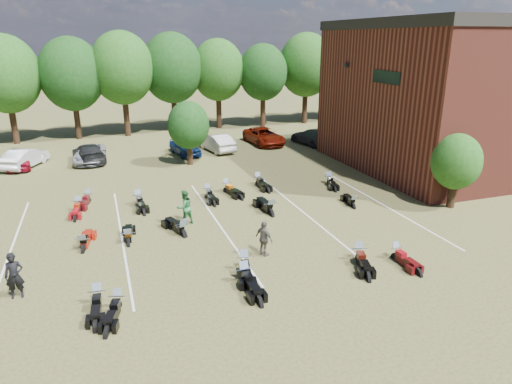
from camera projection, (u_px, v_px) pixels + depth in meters
name	position (u px, v px, depth m)	size (l,w,h in m)	color
ground	(293.00, 238.00, 22.59)	(160.00, 160.00, 0.00)	brown
car_0	(21.00, 159.00, 34.64)	(1.62, 4.03, 1.37)	maroon
car_1	(25.00, 158.00, 34.80)	(1.57, 4.50, 1.48)	#BABBBF
car_2	(90.00, 154.00, 36.24)	(2.23, 4.84, 1.35)	#95999E
car_3	(89.00, 153.00, 36.31)	(2.02, 4.96, 1.44)	black
car_4	(185.00, 146.00, 38.62)	(1.68, 4.18, 1.42)	navy
car_5	(217.00, 143.00, 39.82)	(1.60, 4.58, 1.51)	#B1B0AC
car_6	(264.00, 136.00, 42.44)	(2.49, 5.41, 1.50)	#601105
car_7	(312.00, 137.00, 42.28)	(2.05, 5.03, 1.46)	#323236
person_black	(14.00, 276.00, 17.15)	(0.67, 0.44, 1.84)	black
person_green	(185.00, 207.00, 24.02)	(0.92, 0.72, 1.90)	#2A723B
person_grey	(264.00, 239.00, 20.52)	(0.99, 0.41, 1.68)	#524D46
motorcycle_0	(99.00, 305.00, 16.94)	(0.67, 2.12, 1.18)	black
motorcycle_1	(119.00, 310.00, 16.64)	(0.66, 2.06, 1.15)	black
motorcycle_2	(245.00, 283.00, 18.45)	(0.74, 2.31, 1.29)	black
motorcycle_3	(244.00, 271.00, 19.44)	(0.73, 2.30, 1.28)	black
motorcycle_5	(358.00, 261.00, 20.26)	(0.72, 2.26, 1.26)	black
motorcycle_6	(396.00, 259.00, 20.42)	(0.66, 2.08, 1.16)	#40090B
motorcycle_7	(84.00, 251.00, 21.22)	(0.70, 2.21, 1.23)	maroon
motorcycle_8	(129.00, 245.00, 21.88)	(0.69, 2.17, 1.21)	black
motorcycle_9	(183.00, 236.00, 22.80)	(0.64, 2.02, 1.12)	black
motorcycle_10	(183.00, 236.00, 22.89)	(0.75, 2.34, 1.30)	black
motorcycle_11	(271.00, 215.00, 25.52)	(0.81, 2.53, 1.41)	black
motorcycle_13	(353.00, 208.00, 26.65)	(0.64, 2.00, 1.11)	black
motorcycle_14	(89.00, 203.00, 27.46)	(0.68, 2.12, 1.18)	#42090E
motorcycle_15	(79.00, 211.00, 26.19)	(0.68, 2.15, 1.20)	maroon
motorcycle_16	(139.00, 205.00, 27.10)	(0.73, 2.30, 1.29)	black
motorcycle_17	(227.00, 192.00, 29.32)	(0.73, 2.28, 1.27)	black
motorcycle_18	(208.00, 197.00, 28.38)	(0.69, 2.17, 1.21)	black
motorcycle_19	(258.00, 185.00, 30.70)	(0.72, 2.25, 1.26)	black
motorcycle_20	(329.00, 184.00, 30.95)	(0.67, 2.12, 1.18)	black
brick_building	(506.00, 93.00, 35.79)	(25.40, 15.20, 10.70)	maroon
tree_line	(171.00, 70.00, 46.21)	(56.00, 6.00, 9.79)	black
young_tree_near_building	(456.00, 162.00, 25.88)	(2.80, 2.80, 4.16)	black
young_tree_midfield	(188.00, 125.00, 34.85)	(3.20, 3.20, 4.70)	black
parking_lines	(219.00, 224.00, 24.34)	(20.10, 14.00, 0.01)	silver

